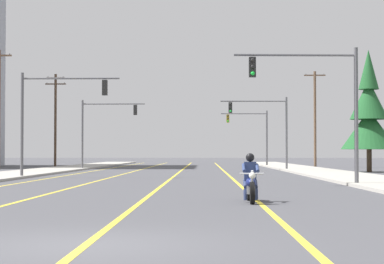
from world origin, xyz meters
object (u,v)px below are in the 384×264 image
object	(u,v)px
motorcycle_with_rider	(251,183)
utility_pole_left_far	(55,117)
traffic_signal_near_right	(320,93)
utility_pole_right_far	(315,117)
conifer_tree_right_verge_far	(369,116)
traffic_signal_near_left	(51,107)
traffic_signal_mid_right	(267,121)
traffic_signal_far_right	(253,129)
traffic_signal_mid_left	(101,123)

from	to	relation	value
motorcycle_with_rider	utility_pole_left_far	world-z (taller)	utility_pole_left_far
traffic_signal_near_right	utility_pole_right_far	size ratio (longest dim) A/B	0.64
utility_pole_left_far	conifer_tree_right_verge_far	xyz separation A→B (m)	(28.39, -19.72, -0.94)
utility_pole_left_far	conifer_tree_right_verge_far	world-z (taller)	utility_pole_left_far
motorcycle_with_rider	traffic_signal_near_left	world-z (taller)	traffic_signal_near_left
traffic_signal_mid_right	conifer_tree_right_verge_far	bearing A→B (deg)	-35.34
traffic_signal_near_right	conifer_tree_right_verge_far	bearing A→B (deg)	71.79
traffic_signal_far_right	utility_pole_right_far	size ratio (longest dim) A/B	0.64
traffic_signal_near_right	traffic_signal_mid_right	world-z (taller)	same
traffic_signal_mid_left	conifer_tree_right_verge_far	distance (m)	23.45
traffic_signal_mid_right	traffic_signal_mid_left	world-z (taller)	same
traffic_signal_mid_left	traffic_signal_far_right	bearing A→B (deg)	47.02
utility_pole_right_far	traffic_signal_near_left	bearing A→B (deg)	-124.02
traffic_signal_far_right	traffic_signal_near_right	bearing A→B (deg)	-90.39
traffic_signal_far_right	motorcycle_with_rider	bearing A→B (deg)	-94.13
traffic_signal_near_right	traffic_signal_mid_right	distance (m)	27.99
conifer_tree_right_verge_far	traffic_signal_far_right	bearing A→B (deg)	106.51
traffic_signal_mid_right	utility_pole_left_far	xyz separation A→B (m)	(-21.02, 14.50, 1.12)
traffic_signal_near_right	conifer_tree_right_verge_far	xyz separation A→B (m)	(7.49, 22.77, 0.19)
motorcycle_with_rider	traffic_signal_mid_left	bearing A→B (deg)	104.28
traffic_signal_near_right	utility_pole_right_far	distance (m)	40.07
motorcycle_with_rider	utility_pole_right_far	world-z (taller)	utility_pole_right_far
traffic_signal_near_right	traffic_signal_far_right	bearing A→B (deg)	89.61
utility_pole_right_far	utility_pole_left_far	xyz separation A→B (m)	(-26.91, 2.88, 0.19)
conifer_tree_right_verge_far	motorcycle_with_rider	bearing A→B (deg)	-108.79
traffic_signal_near_left	conifer_tree_right_verge_far	distance (m)	25.35
traffic_signal_mid_left	utility_pole_right_far	world-z (taller)	utility_pole_right_far
traffic_signal_mid_right	traffic_signal_mid_left	distance (m)	14.88
traffic_signal_mid_right	utility_pole_right_far	distance (m)	13.06
motorcycle_with_rider	utility_pole_right_far	distance (m)	51.25
motorcycle_with_rider	conifer_tree_right_verge_far	world-z (taller)	conifer_tree_right_verge_far
traffic_signal_mid_left	traffic_signal_far_right	world-z (taller)	same
motorcycle_with_rider	traffic_signal_mid_right	distance (m)	38.84
motorcycle_with_rider	traffic_signal_mid_left	world-z (taller)	traffic_signal_mid_left
motorcycle_with_rider	conifer_tree_right_verge_far	distance (m)	35.32
traffic_signal_near_left	conifer_tree_right_verge_far	world-z (taller)	conifer_tree_right_verge_far
traffic_signal_near_right	traffic_signal_near_left	world-z (taller)	same
traffic_signal_mid_left	conifer_tree_right_verge_far	bearing A→B (deg)	-20.89
traffic_signal_far_right	utility_pole_right_far	bearing A→B (deg)	-52.23
traffic_signal_far_right	conifer_tree_right_verge_far	world-z (taller)	conifer_tree_right_verge_far
traffic_signal_mid_right	traffic_signal_far_right	world-z (taller)	same
utility_pole_right_far	utility_pole_left_far	world-z (taller)	utility_pole_left_far
conifer_tree_right_verge_far	traffic_signal_near_left	bearing A→B (deg)	-148.85
traffic_signal_mid_left	utility_pole_left_far	xyz separation A→B (m)	(-6.48, 11.36, 1.12)
traffic_signal_far_right	utility_pole_right_far	xyz separation A→B (m)	(5.69, -7.34, 0.95)
motorcycle_with_rider	utility_pole_right_far	size ratio (longest dim) A/B	0.23
motorcycle_with_rider	traffic_signal_mid_right	bearing A→B (deg)	84.14
traffic_signal_mid_left	utility_pole_left_far	bearing A→B (deg)	119.70
traffic_signal_near_right	utility_pole_right_far	xyz separation A→B (m)	(6.01, 39.61, 0.93)
utility_pole_left_far	traffic_signal_near_left	bearing A→B (deg)	-78.48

